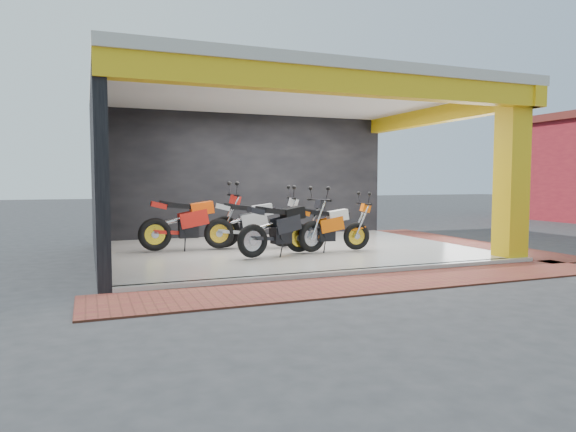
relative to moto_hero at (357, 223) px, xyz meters
name	(u,v)px	position (x,y,z in m)	size (l,w,h in m)	color
ground	(329,266)	(-1.20, -1.08, -0.72)	(80.00, 80.00, 0.00)	#2D2D30
showroom_floor	(290,250)	(-1.20, 0.92, -0.67)	(8.00, 6.00, 0.10)	beige
showroom_ceiling	(290,93)	(-1.20, 0.92, 2.88)	(8.40, 6.40, 0.20)	beige
back_wall	(250,177)	(-1.20, 4.02, 1.03)	(8.20, 0.20, 3.50)	black
left_wall	(98,175)	(-5.30, 0.92, 1.03)	(0.20, 6.20, 3.50)	black
corner_column	(511,176)	(2.55, -1.83, 1.03)	(0.50, 0.50, 3.50)	gold
header_beam_front	(356,83)	(-1.20, -2.08, 2.58)	(8.40, 0.30, 0.40)	gold
header_beam_right	(437,115)	(2.80, 0.92, 2.58)	(0.30, 6.40, 0.40)	gold
floor_kerb	(354,272)	(-1.20, -2.10, -0.67)	(8.00, 0.20, 0.10)	beige
paver_front	(378,283)	(-1.20, -2.88, -0.71)	(9.00, 1.40, 0.03)	brown
paver_right	(460,243)	(3.60, 0.92, -0.71)	(1.40, 7.00, 0.03)	brown
moto_hero	(357,223)	(0.00, 0.00, 0.00)	(2.04, 0.76, 1.25)	#F3610A
moto_row_a	(283,218)	(-1.33, 1.04, 0.07)	(2.26, 0.84, 1.38)	#A8ACB0
moto_row_b	(312,221)	(-1.07, 0.01, 0.06)	(2.23, 0.83, 1.37)	black
moto_row_c	(225,217)	(-2.61, 1.41, 0.11)	(2.40, 0.89, 1.47)	red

